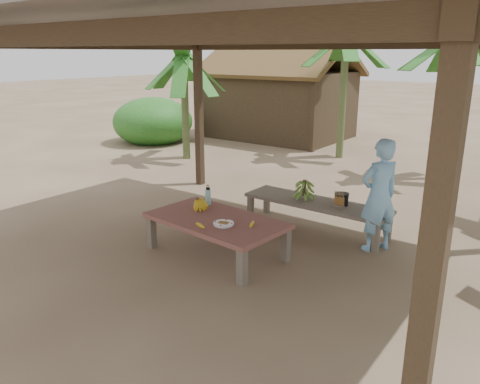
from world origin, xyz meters
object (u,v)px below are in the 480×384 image
Objects in this scene: bench at (316,205)px; woman at (379,195)px; work_table at (216,223)px; water_flask at (208,196)px; cooking_pot at (341,199)px; ripe_banana_bunch at (197,203)px; plate at (223,224)px.

bench is 1.45× the size of woman.
water_flask is at bearing 144.74° from work_table.
bench is (0.64, 1.56, -0.04)m from work_table.
cooking_pot is at bearing 40.19° from water_flask.
woman is (1.63, 1.40, 0.33)m from work_table.
plate is at bearing -23.04° from ripe_banana_bunch.
ripe_banana_bunch reaches higher than plate.
water_flask is (-1.10, -1.17, 0.22)m from bench.
woman is at bearing 47.83° from plate.
water_flask reaches higher than plate.
cooking_pot is 0.13× the size of woman.
bench is 1.62m from water_flask.
ripe_banana_bunch is (-1.09, -1.41, 0.19)m from bench.
water_flask is 1.92m from cooking_pot.
work_table is 1.69m from bench.
work_table is at bearing -16.38° from woman.
ripe_banana_bunch is 2.43m from woman.
work_table is at bearing -121.74° from cooking_pot.
ripe_banana_bunch is 2.07m from cooking_pot.
work_table is 0.85× the size of bench.
work_table reaches higher than bench.
plate is 1.93m from cooking_pot.
bench is 8.49× the size of plate.
ripe_banana_bunch is at bearing -127.22° from bench.
ripe_banana_bunch is 0.93× the size of water_flask.
bench is 11.14× the size of cooking_pot.
bench is 1.79m from ripe_banana_bunch.
ripe_banana_bunch reaches higher than bench.
bench is at bearing -66.41° from woman.
ripe_banana_bunch is (-0.45, 0.15, 0.15)m from work_table.
water_flask is at bearing -139.81° from cooking_pot.
ripe_banana_bunch is 0.24m from water_flask.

